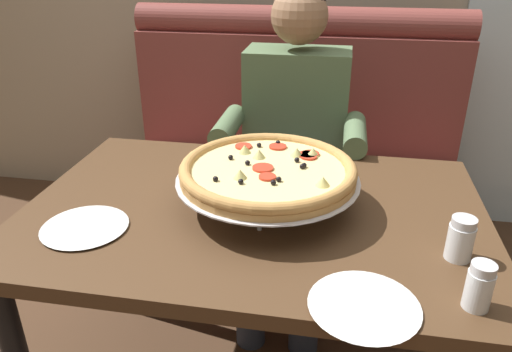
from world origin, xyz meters
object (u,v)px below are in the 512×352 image
booth_bench (289,178)px  plate_near_left (85,225)px  dining_table (254,235)px  diner_main (293,136)px  shaker_parmesan (479,289)px  pizza (268,172)px  plate_near_right (364,303)px  patio_chair (498,97)px  shaker_oregano (460,242)px

booth_bench → plate_near_left: bearing=-110.4°
dining_table → diner_main: diner_main is taller
shaker_parmesan → plate_near_left: 0.91m
booth_bench → pizza: bearing=-87.7°
pizza → diner_main: bearing=89.6°
booth_bench → shaker_parmesan: booth_bench is taller
plate_near_right → patio_chair: size_ratio=0.26×
dining_table → plate_near_right: (0.29, -0.36, 0.10)m
shaker_oregano → plate_near_left: size_ratio=0.48×
pizza → shaker_oregano: size_ratio=4.71×
plate_near_left → patio_chair: bearing=54.4°
pizza → patio_chair: pizza is taller
shaker_parmesan → diner_main: bearing=116.2°
shaker_oregano → shaker_parmesan: shaker_oregano is taller
pizza → plate_near_left: bearing=-155.1°
diner_main → shaker_parmesan: bearing=-63.8°
dining_table → plate_near_left: bearing=-155.1°
diner_main → shaker_parmesan: size_ratio=12.57×
diner_main → plate_near_left: size_ratio=5.89×
pizza → plate_near_right: 0.46m
booth_bench → plate_near_left: (-0.40, -1.07, 0.35)m
plate_near_left → patio_chair: (1.56, 2.18, -0.22)m
shaker_parmesan → plate_near_right: bearing=-169.3°
booth_bench → dining_table: bearing=-90.0°
shaker_parmesan → patio_chair: (0.66, 2.31, -0.26)m
booth_bench → pizza: (0.04, -0.87, 0.44)m
booth_bench → shaker_oregano: (0.50, -1.04, 0.38)m
plate_near_right → booth_bench: bearing=102.9°
dining_table → shaker_oregano: shaker_oregano is taller
dining_table → shaker_parmesan: (0.50, -0.32, 0.13)m
pizza → shaker_parmesan: (0.47, -0.34, -0.06)m
diner_main → pizza: diner_main is taller
dining_table → patio_chair: size_ratio=1.44×
plate_near_left → shaker_oregano: bearing=2.1°
dining_table → plate_near_right: bearing=-51.5°
dining_table → plate_near_left: size_ratio=5.72×
booth_bench → patio_chair: (1.16, 1.11, 0.13)m
diner_main → pizza: 0.62m
diner_main → plate_near_left: 0.92m
plate_near_left → pizza: bearing=24.9°
shaker_oregano → shaker_parmesan: size_ratio=1.02×
diner_main → patio_chair: size_ratio=1.48×
shaker_oregano → plate_near_left: 0.90m
dining_table → pizza: pizza is taller
diner_main → shaker_oregano: (0.46, -0.77, 0.07)m
diner_main → plate_near_right: diner_main is taller
diner_main → plate_near_left: diner_main is taller
pizza → shaker_parmesan: 0.58m
pizza → plate_near_left: size_ratio=2.26×
booth_bench → shaker_parmesan: 1.36m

